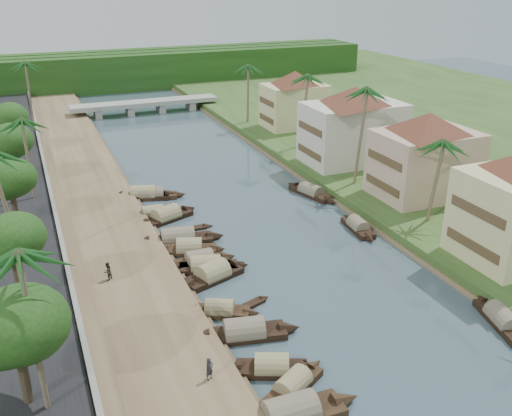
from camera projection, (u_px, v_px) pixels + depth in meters
name	position (u px, v px, depth m)	size (l,w,h in m)	color
ground	(329.00, 295.00, 48.36)	(220.00, 220.00, 0.00)	#384B55
left_bank	(101.00, 230.00, 59.62)	(10.00, 180.00, 0.80)	brown
right_bank	(384.00, 184.00, 71.88)	(16.00, 180.00, 1.20)	#29461C
road	(14.00, 241.00, 56.51)	(8.00, 180.00, 1.40)	black
retaining_wall	(58.00, 228.00, 57.77)	(0.40, 180.00, 1.10)	gray
treeline	(118.00, 70.00, 132.07)	(120.00, 14.00, 8.00)	#15380F
bridge	(145.00, 104.00, 109.08)	(28.00, 4.00, 2.40)	gray
building_mid	(426.00, 154.00, 64.97)	(14.11, 14.11, 9.70)	#C7A38C
building_far	(353.00, 124.00, 76.46)	(15.59, 15.59, 10.20)	beige
building_distant	(295.00, 99.00, 94.06)	(12.62, 12.62, 9.20)	#BEB87F
sampan_0	(291.00, 415.00, 34.78)	(9.65, 2.31, 2.49)	black
sampan_1	(272.00, 368.00, 38.91)	(6.93, 4.17, 2.07)	black
sampan_2	(293.00, 386.00, 37.19)	(6.91, 4.88, 1.94)	black
sampan_3	(244.00, 333.00, 42.67)	(9.02, 3.56, 2.36)	black
sampan_4	(220.00, 311.00, 45.44)	(6.54, 4.28, 1.93)	black
sampan_5	(213.00, 275.00, 50.72)	(8.05, 4.48, 2.48)	black
sampan_6	(200.00, 261.00, 53.14)	(7.24, 2.00, 2.17)	black
sampan_7	(206.00, 267.00, 52.17)	(8.20, 3.73, 2.15)	black
sampan_8	(189.00, 249.00, 55.46)	(7.31, 3.99, 2.22)	black
sampan_9	(178.00, 239.00, 57.55)	(9.81, 3.55, 2.40)	black
sampan_10	(153.00, 214.00, 63.49)	(6.85, 1.76, 1.93)	black
sampan_11	(166.00, 217.00, 62.68)	(8.46, 4.91, 2.39)	black
sampan_12	(152.00, 195.00, 68.68)	(8.55, 3.54, 2.03)	black
sampan_13	(144.00, 195.00, 68.76)	(8.73, 4.46, 2.34)	black
sampan_14	(502.00, 320.00, 44.17)	(3.56, 8.53, 2.06)	black
sampan_15	(358.00, 227.00, 60.26)	(2.14, 7.29, 1.96)	black
sampan_16	(311.00, 192.00, 69.63)	(3.94, 8.92, 2.15)	black
canoe_1	(246.00, 307.00, 46.44)	(5.00, 2.51, 0.81)	black
canoe_2	(185.00, 230.00, 60.24)	(6.25, 0.93, 0.91)	black
palm_1	(438.00, 144.00, 56.71)	(3.20, 3.20, 10.00)	#72604C
palm_2	(362.00, 92.00, 66.17)	(3.20, 3.20, 13.06)	#72604C
palm_3	(303.00, 78.00, 81.46)	(3.20, 3.20, 11.88)	#72604C
palm_4	(21.00, 258.00, 30.17)	(3.20, 3.20, 11.83)	#72604C
palm_5	(1.00, 154.00, 47.36)	(3.20, 3.20, 11.72)	#72604C
palm_6	(22.00, 122.00, 62.02)	(3.20, 3.20, 10.60)	#72604C
palm_7	(247.00, 67.00, 95.22)	(3.20, 3.20, 11.08)	#72604C
palm_8	(25.00, 65.00, 88.78)	(3.20, 3.20, 12.30)	#72604C
tree_1	(15.00, 326.00, 32.45)	(5.42, 5.42, 7.66)	#433526
tree_2	(11.00, 240.00, 42.57)	(4.49, 4.49, 7.43)	#433526
tree_3	(10.00, 180.00, 56.99)	(4.64, 4.64, 6.69)	#433526
tree_4	(8.00, 143.00, 68.57)	(5.15, 5.15, 7.10)	#433526
tree_5	(7.00, 119.00, 80.62)	(4.99, 4.99, 6.75)	#433526
tree_6	(378.00, 116.00, 79.69)	(4.44, 4.44, 7.31)	#433526
person_near	(209.00, 369.00, 36.94)	(0.59, 0.39, 1.63)	#222229
person_far	(108.00, 271.00, 48.91)	(0.79, 0.62, 1.62)	#343024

